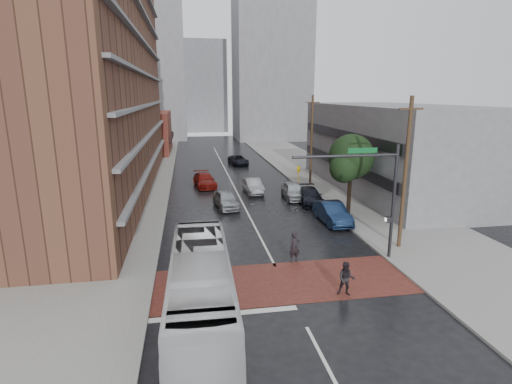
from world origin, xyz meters
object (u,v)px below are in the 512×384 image
object	(u,v)px
car_travel_a	(226,199)
car_travel_b	(253,186)
car_travel_c	(205,180)
car_parked_near	(332,213)
pedestrian_b	(346,279)
transit_bus	(201,287)
car_parked_far	(293,190)
car_parked_mid	(310,196)
pedestrian_a	(295,247)
suv_travel	(238,160)

from	to	relation	value
car_travel_a	car_travel_b	xyz separation A→B (m)	(3.33, 5.04, -0.03)
car_travel_c	car_parked_near	xyz separation A→B (m)	(9.53, -14.68, 0.08)
pedestrian_b	car_travel_b	size ratio (longest dim) A/B	0.40
transit_bus	car_parked_far	distance (m)	22.72
pedestrian_b	car_parked_mid	size ratio (longest dim) A/B	0.37
pedestrian_a	car_parked_mid	world-z (taller)	pedestrian_a
car_travel_a	car_parked_far	bearing A→B (deg)	10.58
car_travel_a	car_travel_c	size ratio (longest dim) A/B	0.89
car_travel_b	car_parked_mid	xyz separation A→B (m)	(4.68, -4.83, -0.04)
car_travel_a	car_travel_b	distance (m)	6.04
pedestrian_b	car_travel_c	bearing A→B (deg)	123.79
car_travel_c	car_parked_far	distance (m)	10.77
car_travel_a	suv_travel	bearing A→B (deg)	73.04
car_travel_c	car_parked_near	distance (m)	17.50
car_travel_a	car_travel_c	xyz separation A→B (m)	(-1.52, 8.89, -0.03)
car_travel_c	pedestrian_b	bearing A→B (deg)	-84.67
car_travel_b	car_parked_far	bearing A→B (deg)	-42.32
car_parked_near	car_parked_far	distance (m)	8.04
transit_bus	suv_travel	bearing A→B (deg)	81.76
car_travel_c	suv_travel	xyz separation A→B (m)	(5.48, 13.52, -0.06)
car_travel_b	transit_bus	bearing A→B (deg)	-108.49
car_parked_mid	transit_bus	bearing A→B (deg)	-115.52
pedestrian_a	car_parked_near	world-z (taller)	pedestrian_a
suv_travel	car_parked_far	distance (m)	20.44
transit_bus	car_parked_near	world-z (taller)	transit_bus
pedestrian_a	car_travel_b	xyz separation A→B (m)	(0.32, 17.83, -0.21)
pedestrian_a	car_parked_near	bearing A→B (deg)	43.80
pedestrian_a	car_travel_a	size ratio (longest dim) A/B	0.42
suv_travel	car_parked_far	bearing A→B (deg)	-89.07
transit_bus	car_travel_c	distance (m)	27.25
transit_bus	car_travel_c	size ratio (longest dim) A/B	2.25
car_travel_b	car_travel_a	bearing A→B (deg)	-127.07
suv_travel	car_parked_far	world-z (taller)	car_parked_far
car_parked_far	suv_travel	bearing A→B (deg)	101.25
transit_bus	car_travel_b	distance (m)	24.18
pedestrian_a	car_travel_b	world-z (taller)	pedestrian_a
pedestrian_b	transit_bus	bearing A→B (deg)	-151.26
car_parked_far	car_parked_near	bearing A→B (deg)	-79.17
car_travel_c	transit_bus	bearing A→B (deg)	-100.48
car_parked_near	car_travel_a	bearing A→B (deg)	142.98
suv_travel	car_parked_far	xyz separation A→B (m)	(2.94, -20.23, 0.13)
car_parked_near	car_parked_mid	bearing A→B (deg)	88.84
transit_bus	pedestrian_b	world-z (taller)	transit_bus
car_travel_a	car_travel_b	world-z (taller)	car_travel_a
car_parked_near	car_travel_c	bearing A→B (deg)	121.83
transit_bus	car_parked_near	distance (m)	16.60
pedestrian_a	car_parked_far	world-z (taller)	pedestrian_a
transit_bus	car_travel_b	bearing A→B (deg)	76.44
car_travel_c	car_parked_mid	size ratio (longest dim) A/B	1.04
car_parked_mid	car_travel_b	bearing A→B (deg)	138.97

